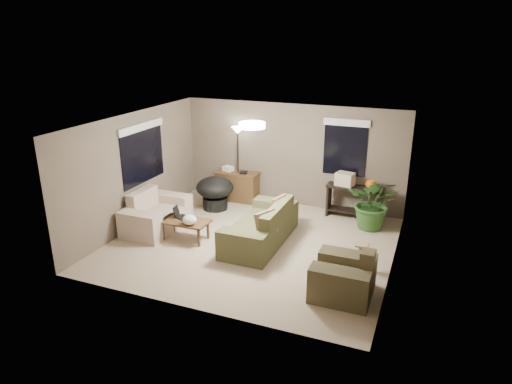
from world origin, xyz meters
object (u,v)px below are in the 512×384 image
at_px(desk, 237,186).
at_px(cat_scratching_post, 361,258).
at_px(armchair, 344,278).
at_px(floor_lamp, 238,139).
at_px(main_sofa, 262,229).
at_px(papasan_chair, 215,191).
at_px(loveseat, 156,216).
at_px(coffee_table, 185,223).
at_px(houseplant, 373,208).
at_px(console_table, 354,199).

xyz_separation_m(desk, cat_scratching_post, (3.56, -2.46, -0.16)).
bearing_deg(cat_scratching_post, armchair, -96.85).
relative_size(armchair, floor_lamp, 0.52).
height_order(main_sofa, papasan_chair, main_sofa).
bearing_deg(papasan_chair, loveseat, -113.67).
distance_m(armchair, desk, 4.86).
relative_size(loveseat, armchair, 1.60).
xyz_separation_m(main_sofa, desk, (-1.49, 2.08, 0.08)).
relative_size(coffee_table, houseplant, 0.83).
xyz_separation_m(papasan_chair, floor_lamp, (0.29, 0.74, 1.13)).
bearing_deg(armchair, houseplant, 89.37).
relative_size(loveseat, cat_scratching_post, 3.20).
distance_m(loveseat, desk, 2.48).
distance_m(armchair, cat_scratching_post, 0.97).
bearing_deg(loveseat, cat_scratching_post, -2.04).
relative_size(console_table, floor_lamp, 0.68).
bearing_deg(main_sofa, loveseat, -174.80).
bearing_deg(cat_scratching_post, coffee_table, -178.73).
distance_m(loveseat, cat_scratching_post, 4.49).
distance_m(main_sofa, houseplant, 2.53).
bearing_deg(floor_lamp, houseplant, -8.22).
distance_m(papasan_chair, cat_scratching_post, 4.18).
distance_m(armchair, coffee_table, 3.60).
xyz_separation_m(coffee_table, console_table, (3.02, 2.51, 0.08)).
distance_m(armchair, console_table, 3.42).
distance_m(armchair, papasan_chair, 4.56).
xyz_separation_m(main_sofa, papasan_chair, (-1.74, 1.32, 0.17)).
bearing_deg(armchair, main_sofa, 145.57).
relative_size(armchair, desk, 0.91).
bearing_deg(coffee_table, floor_lamp, 88.17).
bearing_deg(console_table, cat_scratching_post, -76.51).
xyz_separation_m(console_table, houseplant, (0.50, -0.49, 0.03)).
height_order(coffee_table, desk, desk).
distance_m(papasan_chair, floor_lamp, 1.38).
height_order(coffee_table, houseplant, houseplant).
xyz_separation_m(main_sofa, armchair, (1.95, -1.34, 0.00)).
distance_m(main_sofa, cat_scratching_post, 2.10).
height_order(coffee_table, papasan_chair, papasan_chair).
bearing_deg(armchair, papasan_chair, 144.29).
xyz_separation_m(armchair, console_table, (-0.47, 3.39, 0.14)).
xyz_separation_m(desk, console_table, (2.98, -0.03, 0.06)).
distance_m(loveseat, papasan_chair, 1.69).
distance_m(armchair, houseplant, 2.90).
height_order(desk, floor_lamp, floor_lamp).
bearing_deg(desk, console_table, -0.64).
xyz_separation_m(armchair, coffee_table, (-3.49, 0.88, 0.06)).
distance_m(desk, papasan_chair, 0.81).
xyz_separation_m(coffee_table, cat_scratching_post, (3.60, 0.08, -0.14)).
bearing_deg(main_sofa, console_table, 54.09).
bearing_deg(desk, houseplant, -8.57).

